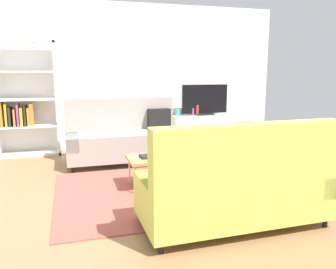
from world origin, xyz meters
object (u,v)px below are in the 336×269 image
object	(u,v)px
storage_trunk	(252,132)
potted_plant	(162,144)
tv_console	(204,130)
bottle_1	(197,110)
vase_1	(185,112)
couch_beige	(124,137)
tv	(205,100)
bookshelf	(25,103)
couch_green	(235,185)
coffee_table	(168,158)
table_book_0	(149,156)
vase_0	(177,113)
bottle_0	(193,112)

from	to	relation	value
storage_trunk	potted_plant	world-z (taller)	potted_plant
tv_console	bottle_1	size ratio (longest dim) A/B	6.39
vase_1	couch_beige	bearing A→B (deg)	-145.42
tv	bottle_1	xyz separation A→B (m)	(-0.17, -0.02, -0.20)
couch_beige	bookshelf	bearing A→B (deg)	-30.99
tv	vase_1	xyz separation A→B (m)	(-0.42, 0.07, -0.25)
couch_beige	couch_green	distance (m)	2.92
coffee_table	storage_trunk	bearing A→B (deg)	41.29
couch_green	tv_console	size ratio (longest dim) A/B	1.37
tv_console	tv	world-z (taller)	tv
table_book_0	vase_1	size ratio (longest dim) A/B	1.82
tv	vase_0	world-z (taller)	tv
vase_1	bottle_1	size ratio (longest dim) A/B	0.60
coffee_table	table_book_0	xyz separation A→B (m)	(-0.27, -0.00, 0.04)
storage_trunk	vase_1	distance (m)	1.60
storage_trunk	potted_plant	distance (m)	3.53
tv	table_book_0	size ratio (longest dim) A/B	4.17
storage_trunk	tv	bearing A→B (deg)	175.84
tv	vase_1	distance (m)	0.49
table_book_0	bottle_0	bearing A→B (deg)	57.55
vase_0	vase_1	size ratio (longest dim) A/B	0.98
couch_green	bookshelf	size ratio (longest dim) A/B	0.91
couch_beige	bookshelf	distance (m)	2.00
vase_0	vase_1	xyz separation A→B (m)	(0.16, 0.00, 0.00)
tv	vase_1	size ratio (longest dim) A/B	7.58
vase_0	tv	bearing A→B (deg)	-6.88
bookshelf	vase_0	bearing A→B (deg)	0.58
bookshelf	storage_trunk	bearing A→B (deg)	-1.48
storage_trunk	bottle_1	distance (m)	1.38
couch_beige	couch_green	xyz separation A→B (m)	(0.67, -2.84, 0.01)
storage_trunk	bottle_1	size ratio (longest dim) A/B	2.37
coffee_table	tv_console	distance (m)	2.80
couch_green	vase_1	xyz separation A→B (m)	(0.79, 3.85, 0.26)
storage_trunk	bottle_0	distance (m)	1.46
storage_trunk	potted_plant	xyz separation A→B (m)	(-2.67, -2.27, 0.37)
table_book_0	vase_1	world-z (taller)	vase_1
vase_1	bottle_0	world-z (taller)	bottle_0
couch_beige	tv_console	world-z (taller)	couch_beige
table_book_0	bottle_0	distance (m)	2.79
storage_trunk	vase_0	bearing A→B (deg)	174.90
tv_console	bottle_0	bearing A→B (deg)	-171.51
coffee_table	potted_plant	distance (m)	0.21
bottle_1	table_book_0	bearing A→B (deg)	-124.08
coffee_table	table_book_0	world-z (taller)	table_book_0
couch_beige	potted_plant	bearing A→B (deg)	101.52
couch_green	tv	distance (m)	4.00
couch_green	bottle_0	distance (m)	3.88
couch_green	bottle_1	distance (m)	3.91
tv	bookshelf	size ratio (longest dim) A/B	0.48
coffee_table	vase_0	world-z (taller)	vase_0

